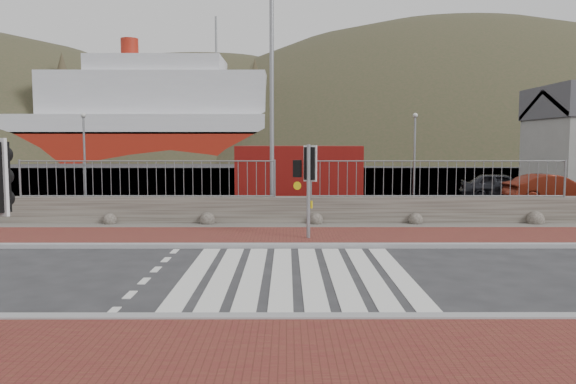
{
  "coord_description": "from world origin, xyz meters",
  "views": [
    {
      "loc": [
        -0.2,
        -11.31,
        2.73
      ],
      "look_at": [
        -0.17,
        3.0,
        1.45
      ],
      "focal_mm": 35.0,
      "sensor_mm": 36.0,
      "label": 1
    }
  ],
  "objects_px": {
    "streetlight": "(276,83)",
    "shipping_container": "(300,172)",
    "ferry": "(113,123)",
    "car_a": "(501,186)",
    "car_b": "(551,189)",
    "traffic_signal_far": "(307,171)"
  },
  "relations": [
    {
      "from": "shipping_container",
      "to": "ferry",
      "type": "bearing_deg",
      "value": 121.96
    },
    {
      "from": "streetlight",
      "to": "car_a",
      "type": "xyz_separation_m",
      "value": [
        10.54,
        7.1,
        -4.11
      ]
    },
    {
      "from": "traffic_signal_far",
      "to": "streetlight",
      "type": "height_order",
      "value": "streetlight"
    },
    {
      "from": "ferry",
      "to": "streetlight",
      "type": "xyz_separation_m",
      "value": [
        24.08,
        -59.84,
        -0.62
      ]
    },
    {
      "from": "car_a",
      "to": "shipping_container",
      "type": "bearing_deg",
      "value": 95.86
    },
    {
      "from": "traffic_signal_far",
      "to": "car_b",
      "type": "relative_size",
      "value": 0.67
    },
    {
      "from": "ferry",
      "to": "traffic_signal_far",
      "type": "xyz_separation_m",
      "value": [
        25.02,
        -63.85,
        -3.44
      ]
    },
    {
      "from": "traffic_signal_far",
      "to": "car_a",
      "type": "bearing_deg",
      "value": -107.67
    },
    {
      "from": "ferry",
      "to": "car_a",
      "type": "xyz_separation_m",
      "value": [
        34.62,
        -52.74,
        -4.72
      ]
    },
    {
      "from": "shipping_container",
      "to": "car_b",
      "type": "relative_size",
      "value": 1.54
    },
    {
      "from": "traffic_signal_far",
      "to": "car_b",
      "type": "bearing_deg",
      "value": -116.7
    },
    {
      "from": "ferry",
      "to": "car_a",
      "type": "bearing_deg",
      "value": -56.72
    },
    {
      "from": "ferry",
      "to": "car_a",
      "type": "distance_m",
      "value": 63.26
    },
    {
      "from": "traffic_signal_far",
      "to": "streetlight",
      "type": "xyz_separation_m",
      "value": [
        -0.94,
        4.01,
        2.82
      ]
    },
    {
      "from": "traffic_signal_far",
      "to": "car_b",
      "type": "xyz_separation_m",
      "value": [
        11.17,
        9.42,
        -1.27
      ]
    },
    {
      "from": "streetlight",
      "to": "shipping_container",
      "type": "distance_m",
      "value": 8.89
    },
    {
      "from": "ferry",
      "to": "car_b",
      "type": "relative_size",
      "value": 12.63
    },
    {
      "from": "streetlight",
      "to": "car_a",
      "type": "height_order",
      "value": "streetlight"
    },
    {
      "from": "car_b",
      "to": "ferry",
      "type": "bearing_deg",
      "value": 28.53
    },
    {
      "from": "ferry",
      "to": "streetlight",
      "type": "height_order",
      "value": "ferry"
    },
    {
      "from": "car_b",
      "to": "car_a",
      "type": "bearing_deg",
      "value": 37.87
    },
    {
      "from": "ferry",
      "to": "streetlight",
      "type": "relative_size",
      "value": 5.93
    }
  ]
}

